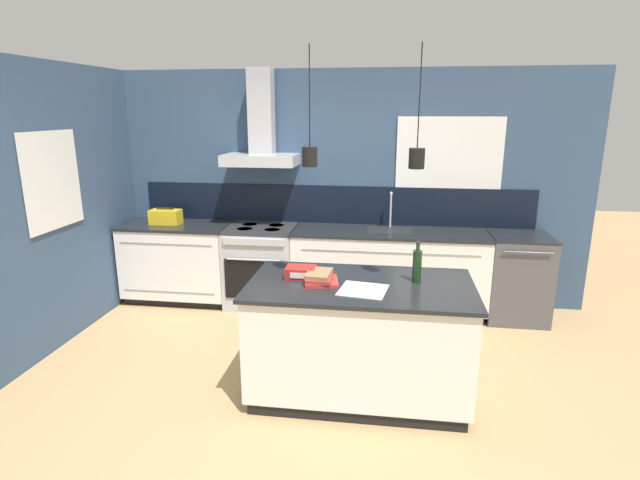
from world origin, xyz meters
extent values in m
plane|color=tan|center=(0.00, 0.00, 0.00)|extent=(16.00, 16.00, 0.00)
cube|color=#354C6B|center=(0.00, 2.03, 1.30)|extent=(5.60, 0.06, 2.60)
cube|color=black|center=(0.00, 1.99, 1.12)|extent=(4.42, 0.02, 0.43)
cube|color=white|center=(1.25, 1.99, 1.62)|extent=(1.12, 0.01, 0.96)
cube|color=black|center=(1.25, 1.99, 1.62)|extent=(1.04, 0.01, 0.88)
cube|color=#B5B5BA|center=(-0.77, 1.77, 1.64)|extent=(0.80, 0.46, 0.12)
cube|color=#B5B5BA|center=(-0.77, 1.86, 2.15)|extent=(0.26, 0.20, 0.90)
cylinder|color=black|center=(0.06, -0.04, 2.26)|extent=(0.01, 0.01, 0.68)
cylinder|color=black|center=(0.06, -0.04, 1.85)|extent=(0.11, 0.11, 0.14)
sphere|color=#F9D18C|center=(0.06, -0.04, 1.85)|extent=(0.06, 0.06, 0.06)
cylinder|color=black|center=(0.81, -0.02, 2.26)|extent=(0.01, 0.01, 0.69)
cylinder|color=black|center=(0.81, -0.02, 1.84)|extent=(0.11, 0.11, 0.14)
sphere|color=#F9D18C|center=(0.81, -0.02, 1.84)|extent=(0.06, 0.06, 0.06)
cube|color=#354C6B|center=(-2.43, 0.70, 1.30)|extent=(0.06, 3.80, 2.60)
cube|color=white|center=(-2.39, 0.55, 1.55)|extent=(0.01, 0.76, 0.88)
cube|color=black|center=(-2.39, 0.55, 1.55)|extent=(0.01, 0.68, 0.80)
cube|color=black|center=(-1.76, 1.72, 0.04)|extent=(1.16, 0.56, 0.09)
cube|color=white|center=(-1.76, 1.69, 0.48)|extent=(1.20, 0.62, 0.79)
cube|color=gray|center=(-1.76, 1.38, 0.76)|extent=(1.05, 0.01, 0.01)
cube|color=gray|center=(-1.76, 1.38, 0.21)|extent=(1.05, 0.01, 0.01)
cube|color=black|center=(-1.76, 1.69, 0.90)|extent=(1.22, 0.64, 0.03)
cube|color=black|center=(0.65, 1.72, 0.04)|extent=(2.00, 0.56, 0.09)
cube|color=white|center=(0.65, 1.69, 0.48)|extent=(2.06, 0.62, 0.79)
cube|color=gray|center=(0.65, 1.38, 0.76)|extent=(1.82, 0.01, 0.01)
cube|color=gray|center=(0.65, 1.38, 0.21)|extent=(1.82, 0.01, 0.01)
cube|color=black|center=(0.65, 1.69, 0.90)|extent=(2.09, 0.64, 0.03)
cube|color=#262628|center=(0.65, 1.74, 0.91)|extent=(0.48, 0.34, 0.01)
cylinder|color=#B5B5BA|center=(0.65, 1.87, 1.10)|extent=(0.02, 0.02, 0.38)
sphere|color=#B5B5BA|center=(0.65, 1.87, 1.29)|extent=(0.03, 0.03, 0.03)
cylinder|color=#B5B5BA|center=(0.65, 1.81, 1.27)|extent=(0.02, 0.12, 0.02)
cube|color=#B5B5BA|center=(-0.77, 1.69, 0.43)|extent=(0.77, 0.62, 0.87)
cube|color=black|center=(-0.77, 1.37, 0.40)|extent=(0.66, 0.02, 0.44)
cylinder|color=#B5B5BA|center=(-0.77, 1.35, 0.63)|extent=(0.58, 0.02, 0.02)
cube|color=#B5B5BA|center=(-0.77, 1.37, 0.82)|extent=(0.66, 0.02, 0.07)
cube|color=#2D2D30|center=(-0.77, 1.69, 0.89)|extent=(0.77, 0.60, 0.04)
cylinder|color=black|center=(-0.93, 1.80, 0.91)|extent=(0.17, 0.17, 0.00)
cylinder|color=black|center=(-0.62, 1.80, 0.91)|extent=(0.17, 0.17, 0.00)
cylinder|color=black|center=(-0.93, 1.58, 0.91)|extent=(0.17, 0.17, 0.00)
cylinder|color=black|center=(-0.62, 1.58, 0.91)|extent=(0.17, 0.17, 0.00)
cube|color=#4C4C51|center=(1.99, 1.69, 0.45)|extent=(0.62, 0.62, 0.89)
cube|color=black|center=(1.99, 1.69, 0.90)|extent=(0.62, 0.62, 0.02)
cylinder|color=#4C4C51|center=(1.99, 1.36, 0.82)|extent=(0.46, 0.02, 0.02)
cube|color=black|center=(0.44, -0.01, 0.04)|extent=(1.57, 0.85, 0.09)
cube|color=white|center=(0.44, -0.01, 0.48)|extent=(1.64, 0.89, 0.79)
cube|color=black|center=(0.44, -0.01, 0.90)|extent=(1.69, 0.94, 0.03)
cylinder|color=#193319|center=(0.85, 0.08, 1.03)|extent=(0.07, 0.07, 0.25)
cylinder|color=#193319|center=(0.85, 0.08, 1.19)|extent=(0.03, 0.03, 0.06)
cylinder|color=#262628|center=(0.85, 0.08, 1.22)|extent=(0.03, 0.03, 0.01)
cube|color=#B2332D|center=(0.14, -0.04, 0.92)|extent=(0.29, 0.30, 0.03)
cube|color=#B2332D|center=(0.13, -0.04, 0.95)|extent=(0.19, 0.25, 0.03)
cube|color=olive|center=(0.13, -0.03, 0.98)|extent=(0.19, 0.27, 0.03)
cube|color=red|center=(-0.03, 0.06, 0.95)|extent=(0.23, 0.17, 0.08)
cube|color=white|center=(-0.03, -0.02, 0.95)|extent=(0.14, 0.01, 0.04)
cube|color=silver|center=(0.46, -0.16, 0.91)|extent=(0.38, 0.36, 0.01)
cube|color=gold|center=(-1.88, 1.69, 0.99)|extent=(0.34, 0.18, 0.16)
cylinder|color=black|center=(-1.88, 1.69, 1.09)|extent=(0.20, 0.02, 0.02)
camera|label=1|loc=(0.63, -3.55, 2.17)|focal=28.00mm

